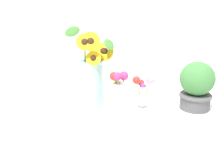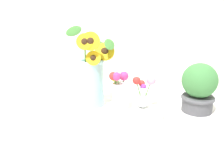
{
  "view_description": "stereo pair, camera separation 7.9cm",
  "coord_description": "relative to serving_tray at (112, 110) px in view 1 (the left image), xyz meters",
  "views": [
    {
      "loc": [
        0.02,
        -0.98,
        0.5
      ],
      "look_at": [
        -0.01,
        0.11,
        0.14
      ],
      "focal_mm": 42.0,
      "sensor_mm": 36.0,
      "label": 1
    },
    {
      "loc": [
        0.1,
        -0.98,
        0.5
      ],
      "look_at": [
        -0.01,
        0.11,
        0.14
      ],
      "focal_mm": 42.0,
      "sensor_mm": 36.0,
      "label": 2
    }
  ],
  "objects": [
    {
      "name": "vase_small_center",
      "position": [
        0.04,
        -0.02,
        0.1
      ],
      "size": [
        0.08,
        0.09,
        0.18
      ],
      "color": "white",
      "rests_on": "serving_tray"
    },
    {
      "name": "mason_jar_sunflowers",
      "position": [
        -0.09,
        0.02,
        0.15
      ],
      "size": [
        0.22,
        0.18,
        0.36
      ],
      "color": "#9ED1D6",
      "rests_on": "serving_tray"
    },
    {
      "name": "serving_tray",
      "position": [
        0.0,
        0.0,
        0.0
      ],
      "size": [
        0.47,
        0.47,
        0.02
      ],
      "color": "white",
      "rests_on": "ground_plane"
    },
    {
      "name": "ground_plane",
      "position": [
        0.01,
        -0.11,
        -0.01
      ],
      "size": [
        6.0,
        6.0,
        0.0
      ],
      "primitive_type": "plane",
      "color": "white"
    },
    {
      "name": "vase_bulb_right",
      "position": [
        0.14,
        0.02,
        0.08
      ],
      "size": [
        0.1,
        0.06,
        0.15
      ],
      "color": "white",
      "rests_on": "serving_tray"
    },
    {
      "name": "potted_plant",
      "position": [
        0.39,
        0.05,
        0.1
      ],
      "size": [
        0.16,
        0.16,
        0.22
      ],
      "color": "#4C4C51",
      "rests_on": "ground_plane"
    }
  ]
}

